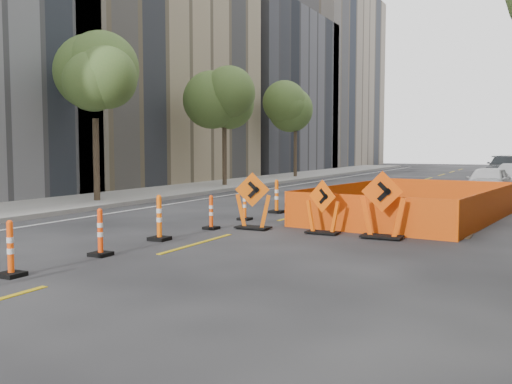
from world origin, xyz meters
The scene contains 19 objects.
ground_plane centered at (0.00, 0.00, 0.00)m, with size 140.00×140.00×0.00m, color black.
sidewalk_left centered at (-9.00, 12.00, 0.07)m, with size 4.00×90.00×0.15m, color gray.
bld_left_d centered at (-17.00, 39.20, 7.00)m, with size 12.00×16.00×14.00m, color #4C4C51.
bld_left_e centered at (-17.00, 55.60, 10.00)m, with size 12.00×20.00×20.00m, color gray.
tree_l_b centered at (-8.40, 10.00, 4.53)m, with size 2.80×2.80×5.95m.
tree_l_c centered at (-8.40, 20.00, 4.53)m, with size 2.80×2.80×5.95m.
tree_l_d centered at (-8.40, 30.00, 4.53)m, with size 2.80×2.80×5.95m.
channelizer_2 centered at (-1.06, -0.25, 0.49)m, with size 0.38×0.38×0.98m, color #FF4B0A, non-canonical shape.
channelizer_3 centered at (-0.98, 1.87, 0.49)m, with size 0.38×0.38×0.97m, color #FF400A, non-canonical shape.
channelizer_4 centered at (-1.06, 3.99, 0.54)m, with size 0.43×0.43×1.09m, color #FF630A, non-canonical shape.
channelizer_5 centered at (-0.91, 6.11, 0.46)m, with size 0.36×0.36×0.92m, color #EB4309, non-canonical shape.
channelizer_6 centered at (-1.00, 8.22, 0.47)m, with size 0.37×0.37×0.94m, color #FF5C0A, non-canonical shape.
channelizer_7 centered at (-0.90, 10.34, 0.56)m, with size 0.44×0.44×1.12m, color #E75A09, non-canonical shape.
chevron_sign_left centered at (0.09, 6.63, 0.77)m, with size 1.02×0.61×1.53m, color #D75509, non-canonical shape.
chevron_sign_center centered at (2.06, 6.66, 0.69)m, with size 0.92×0.55×1.38m, color #F2570A, non-canonical shape.
chevron_sign_right centered at (3.59, 6.60, 0.82)m, with size 1.09×0.66×1.64m, color #FF530A, non-canonical shape.
safety_fence centered at (3.49, 11.08, 0.49)m, with size 4.64×7.90×0.99m, color #F9480D, non-canonical shape.
parked_car_near centered at (4.98, 19.38, 0.70)m, with size 1.65×4.10×1.40m, color silver.
parked_car_far centered at (4.77, 36.06, 0.80)m, with size 2.25×5.54×1.61m, color black.
Camera 1 is at (6.95, -6.95, 2.21)m, focal length 40.00 mm.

